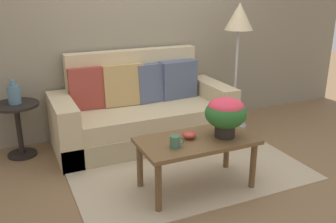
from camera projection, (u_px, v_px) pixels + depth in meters
The scene contains 11 objects.
ground_plane at pixel (184, 166), 3.79m from camera, with size 14.00×14.00×0.00m, color brown.
wall_back at pixel (137, 12), 4.44m from camera, with size 6.40×0.12×2.89m, color gray.
area_rug at pixel (178, 160), 3.92m from camera, with size 2.28×1.91×0.01m, color tan.
couch at pixel (142, 113), 4.34m from camera, with size 2.03×0.87×1.04m.
coffee_table at pixel (197, 146), 3.27m from camera, with size 1.04×0.55×0.48m.
side_table at pixel (18, 120), 3.91m from camera, with size 0.47×0.47×0.59m.
floor_lamp at pixel (239, 28), 4.46m from camera, with size 0.34×0.34×1.57m.
potted_plant at pixel (226, 113), 3.23m from camera, with size 0.37×0.37×0.35m.
coffee_mug at pixel (175, 142), 3.06m from camera, with size 0.13×0.09×0.10m.
snack_bowl at pixel (189, 135), 3.25m from camera, with size 0.13×0.13×0.07m.
table_vase at pixel (14, 94), 3.82m from camera, with size 0.13×0.13×0.25m.
Camera 1 is at (-1.55, -3.04, 1.76)m, focal length 39.70 mm.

